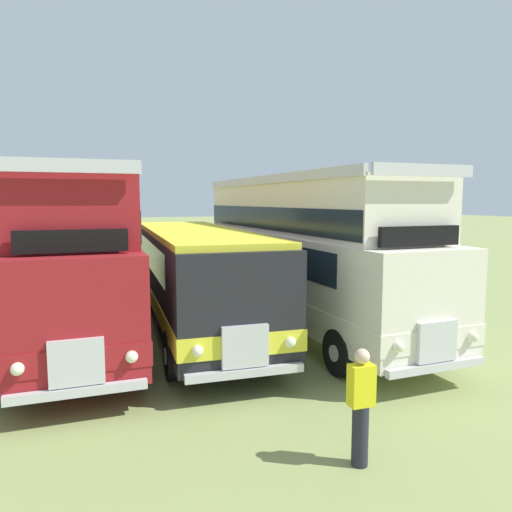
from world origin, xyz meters
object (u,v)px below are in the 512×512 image
(bus_sixth_in_row, at_px, (76,255))
(bus_eighth_in_row, at_px, (303,249))
(bus_seventh_in_row, at_px, (194,272))
(marshal_person, at_px, (361,406))

(bus_sixth_in_row, bearing_deg, bus_eighth_in_row, -5.03)
(bus_sixth_in_row, bearing_deg, bus_seventh_in_row, -1.44)
(bus_sixth_in_row, distance_m, bus_seventh_in_row, 3.27)
(bus_eighth_in_row, bearing_deg, bus_sixth_in_row, 174.97)
(bus_seventh_in_row, height_order, marshal_person, bus_seventh_in_row)
(bus_sixth_in_row, height_order, marshal_person, bus_sixth_in_row)
(bus_sixth_in_row, relative_size, bus_seventh_in_row, 0.99)
(bus_sixth_in_row, xyz_separation_m, bus_eighth_in_row, (6.41, -0.56, 0.00))
(marshal_person, bearing_deg, bus_sixth_in_row, 116.45)
(bus_seventh_in_row, height_order, bus_eighth_in_row, bus_eighth_in_row)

